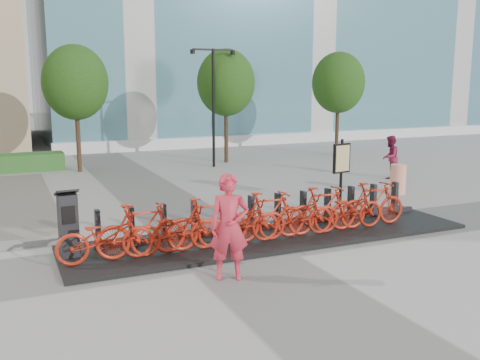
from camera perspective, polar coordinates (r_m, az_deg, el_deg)
name	(u,v)px	position (r m, az deg, el deg)	size (l,w,h in m)	color
ground	(226,248)	(11.81, -1.47, -7.28)	(120.00, 120.00, 0.00)	#9D9D9D
tree_1	(75,83)	(22.58, -17.16, 9.89)	(2.60, 2.60, 5.10)	#55361F
tree_2	(226,83)	(24.26, -1.51, 10.33)	(2.60, 2.60, 5.10)	#55361F
tree_3	(338,83)	(27.14, 10.46, 10.16)	(2.60, 2.60, 5.10)	#55361F
streetlamp	(213,94)	(22.97, -2.87, 9.19)	(2.00, 0.20, 5.00)	black
dock_pad	(273,236)	(12.59, 3.49, -5.99)	(9.60, 2.40, 0.08)	black
dock_rail_posts	(266,212)	(12.90, 2.78, -3.45)	(8.02, 0.50, 0.85)	black
bike_0	(105,237)	(10.91, -14.16, -5.88)	(0.67, 1.93, 1.01)	#AB210F
bike_1	(141,230)	(11.03, -10.48, -5.26)	(0.53, 1.87, 1.12)	#AB210F
bike_2	(176,229)	(11.23, -6.88, -5.18)	(0.67, 1.93, 1.01)	#AB210F
bike_3	(208,222)	(11.43, -3.43, -4.55)	(0.53, 1.87, 1.12)	#AB210F
bike_4	(239,222)	(11.71, -0.12, -4.45)	(0.67, 1.93, 1.01)	#AB210F
bike_5	(268,216)	(12.00, 3.03, -3.83)	(0.53, 1.87, 1.12)	#AB210F
bike_6	(296,215)	(12.35, 6.01, -3.73)	(0.67, 1.93, 1.01)	#AB210F
bike_7	(323,210)	(12.70, 8.83, -3.15)	(0.53, 1.87, 1.12)	#AB210F
bike_8	(348,209)	(13.11, 11.47, -3.06)	(0.67, 1.93, 1.01)	#AB210F
bike_9	(373,204)	(13.52, 13.97, -2.51)	(0.53, 1.87, 1.12)	#AB210F
kiosk	(68,224)	(11.38, -17.84, -4.49)	(0.47, 0.40, 1.42)	black
worker_red	(229,227)	(9.77, -1.16, -5.02)	(0.72, 0.47, 1.97)	red
pedestrian	(390,157)	(20.99, 15.71, 2.36)	(0.79, 0.62, 1.63)	maroon
construction_barrel	(398,179)	(18.14, 16.50, 0.08)	(0.50, 0.50, 0.97)	#F64811
map_sign	(342,161)	(16.20, 10.79, 2.01)	(0.64, 0.22, 1.94)	black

